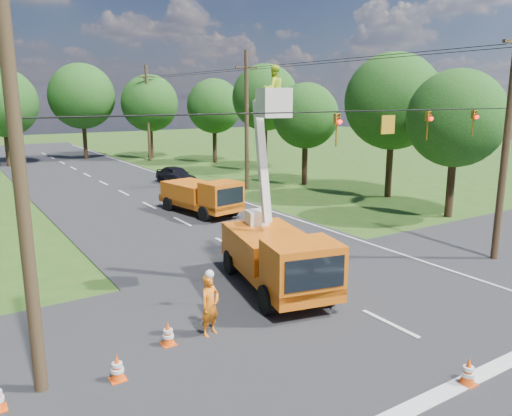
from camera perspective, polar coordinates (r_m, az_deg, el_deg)
ground at (r=32.21m, az=-12.12°, el=0.22°), size 140.00×140.00×0.00m
road_main at (r=32.21m, az=-12.12°, el=0.22°), size 12.00×100.00×0.06m
road_cross at (r=17.26m, az=10.06°, el=-10.58°), size 56.00×10.00×0.07m
stop_bar at (r=14.32m, az=24.91°, el=-16.73°), size 9.00×0.45×0.02m
edge_line at (r=34.51m, az=-3.40°, el=1.30°), size 0.12×90.00×0.02m
bucket_truck at (r=17.55m, az=2.48°, el=-4.36°), size 3.58×6.53×7.77m
second_truck at (r=29.25m, az=-6.18°, el=1.41°), size 3.02×5.95×2.13m
ground_worker at (r=14.55m, az=-5.27°, el=-11.02°), size 0.78×0.64×1.84m
distant_car at (r=39.89m, az=-9.12°, el=3.73°), size 2.19×4.36×1.42m
traffic_cone_0 at (r=13.44m, az=23.09°, el=-16.82°), size 0.38×0.38×0.71m
traffic_cone_2 at (r=22.22m, az=3.30°, el=-4.12°), size 0.38×0.38×0.71m
traffic_cone_3 at (r=24.62m, az=1.50°, el=-2.43°), size 0.38×0.38×0.71m
traffic_cone_4 at (r=14.37m, az=-10.02°, el=-13.96°), size 0.38×0.38×0.71m
traffic_cone_5 at (r=13.05m, az=-15.58°, el=-17.16°), size 0.38×0.38×0.71m
traffic_cone_7 at (r=31.91m, az=-1.82°, el=1.04°), size 0.38×0.38×0.71m
pole_right_near at (r=22.66m, az=26.74°, el=7.13°), size 1.80×0.30×10.00m
pole_right_mid at (r=37.08m, az=-1.08°, el=10.05°), size 1.80×0.30×10.00m
pole_right_far at (r=55.11m, az=-12.25°, el=10.60°), size 1.80×0.30×10.00m
pole_left at (r=11.84m, az=-25.13°, el=0.51°), size 0.30×0.30×9.00m
signal_span at (r=17.52m, az=16.26°, el=9.29°), size 18.00×0.29×1.07m
tree_right_a at (r=30.10m, az=21.92°, el=9.45°), size 5.40×5.40×8.28m
tree_right_b at (r=35.02m, az=15.39°, el=11.64°), size 6.40×6.40×9.65m
tree_right_c at (r=38.95m, az=5.70°, el=10.42°), size 5.00×5.00×7.83m
tree_right_d at (r=46.34m, az=1.05°, el=12.50°), size 6.00×6.00×9.70m
tree_right_e at (r=52.71m, az=-4.81°, el=11.52°), size 5.60×5.60×8.63m
tree_far_a at (r=54.86m, az=-27.00°, el=10.66°), size 6.60×6.60×9.50m
tree_far_b at (r=58.23m, az=-19.30°, el=11.96°), size 7.00×7.00×10.32m
tree_far_c at (r=57.31m, az=-12.07°, el=11.63°), size 6.20×6.20×9.18m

